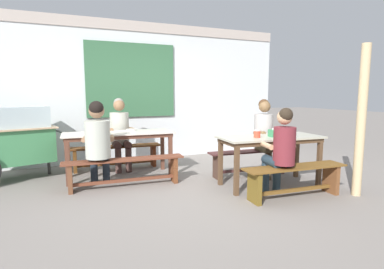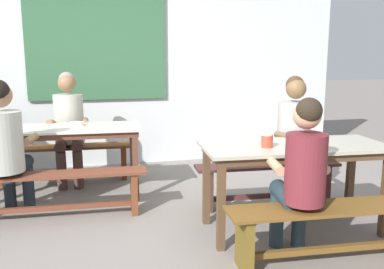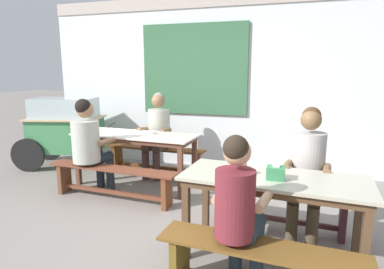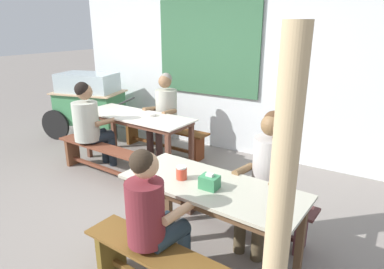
# 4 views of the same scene
# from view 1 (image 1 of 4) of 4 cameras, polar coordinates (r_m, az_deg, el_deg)

# --- Properties ---
(ground_plane) EXTENTS (40.00, 40.00, 0.00)m
(ground_plane) POSITION_cam_1_polar(r_m,az_deg,el_deg) (4.61, 0.41, -9.99)
(ground_plane) COLOR gray
(backdrop_wall) EXTENTS (6.04, 0.23, 2.83)m
(backdrop_wall) POSITION_cam_1_polar(r_m,az_deg,el_deg) (6.66, -8.06, 8.28)
(backdrop_wall) COLOR silver
(backdrop_wall) RESTS_ON ground_plane
(dining_table_far) EXTENTS (1.80, 0.74, 0.76)m
(dining_table_far) POSITION_cam_1_polar(r_m,az_deg,el_deg) (5.25, -13.27, -0.46)
(dining_table_far) COLOR silver
(dining_table_far) RESTS_ON ground_plane
(dining_table_near) EXTENTS (1.59, 0.75, 0.76)m
(dining_table_near) POSITION_cam_1_polar(r_m,az_deg,el_deg) (4.79, 14.21, -1.30)
(dining_table_near) COLOR #B9B6A1
(dining_table_near) RESTS_ON ground_plane
(bench_far_back) EXTENTS (1.67, 0.37, 0.43)m
(bench_far_back) POSITION_cam_1_polar(r_m,az_deg,el_deg) (5.90, -13.88, -3.33)
(bench_far_back) COLOR brown
(bench_far_back) RESTS_ON ground_plane
(bench_far_front) EXTENTS (1.78, 0.33, 0.43)m
(bench_far_front) POSITION_cam_1_polar(r_m,az_deg,el_deg) (4.74, -12.23, -6.04)
(bench_far_front) COLOR brown
(bench_far_front) RESTS_ON ground_plane
(bench_near_back) EXTENTS (1.46, 0.35, 0.43)m
(bench_near_back) POSITION_cam_1_polar(r_m,az_deg,el_deg) (5.36, 10.54, -4.43)
(bench_near_back) COLOR #4C2928
(bench_near_back) RESTS_ON ground_plane
(bench_near_front) EXTENTS (1.48, 0.41, 0.43)m
(bench_near_front) POSITION_cam_1_polar(r_m,az_deg,el_deg) (4.40, 18.38, -7.47)
(bench_near_front) COLOR brown
(bench_near_front) RESTS_ON ground_plane
(food_cart) EXTENTS (1.68, 1.10, 1.18)m
(food_cart) POSITION_cam_1_polar(r_m,az_deg,el_deg) (5.74, -30.20, -0.47)
(food_cart) COLOR #438D57
(food_cart) RESTS_ON ground_plane
(person_near_front) EXTENTS (0.44, 0.52, 1.21)m
(person_near_front) POSITION_cam_1_polar(r_m,az_deg,el_deg) (4.27, 16.08, -2.38)
(person_near_front) COLOR #263945
(person_near_front) RESTS_ON ground_plane
(person_right_near_table) EXTENTS (0.45, 0.56, 1.30)m
(person_right_near_table) POSITION_cam_1_polar(r_m,az_deg,el_deg) (5.37, 13.33, 0.19)
(person_right_near_table) COLOR #4A3D2A
(person_right_near_table) RESTS_ON ground_plane
(person_center_facing) EXTENTS (0.45, 0.55, 1.31)m
(person_center_facing) POSITION_cam_1_polar(r_m,az_deg,el_deg) (5.79, -13.09, 0.86)
(person_center_facing) COLOR #48312C
(person_center_facing) RESTS_ON ground_plane
(person_left_back_turned) EXTENTS (0.50, 0.57, 1.29)m
(person_left_back_turned) POSITION_cam_1_polar(r_m,az_deg,el_deg) (4.67, -16.92, -0.85)
(person_left_back_turned) COLOR #1E2630
(person_left_back_turned) RESTS_ON ground_plane
(tissue_box) EXTENTS (0.15, 0.12, 0.13)m
(tissue_box) POSITION_cam_1_polar(r_m,az_deg,el_deg) (4.73, 14.91, 0.25)
(tissue_box) COLOR #378553
(tissue_box) RESTS_ON dining_table_near
(condiment_jar) EXTENTS (0.09, 0.09, 0.11)m
(condiment_jar) POSITION_cam_1_polar(r_m,az_deg,el_deg) (4.58, 11.89, 0.13)
(condiment_jar) COLOR #E2452E
(condiment_jar) RESTS_ON dining_table_near
(soup_bowl) EXTENTS (0.15, 0.15, 0.04)m
(soup_bowl) POSITION_cam_1_polar(r_m,az_deg,el_deg) (5.35, -11.13, 0.81)
(soup_bowl) COLOR silver
(soup_bowl) RESTS_ON dining_table_far
(wooden_support_post) EXTENTS (0.12, 0.12, 2.04)m
(wooden_support_post) POSITION_cam_1_polar(r_m,az_deg,el_deg) (4.72, 28.67, 2.11)
(wooden_support_post) COLOR tan
(wooden_support_post) RESTS_ON ground_plane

